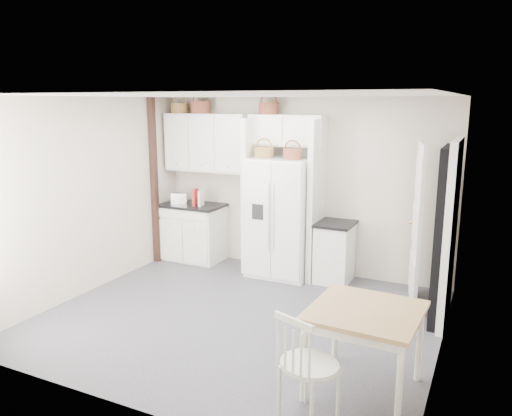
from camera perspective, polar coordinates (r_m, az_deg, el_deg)
The scene contains 27 objects.
floor at distance 6.12m, azimuth -1.91°, elevation -12.38°, with size 4.50×4.50×0.00m, color #3B3A3F.
ceiling at distance 5.57m, azimuth -2.10°, elevation 12.75°, with size 4.50×4.50×0.00m, color white.
wall_back at distance 7.51m, azimuth 5.09°, elevation 2.57°, with size 4.50×4.50×0.00m, color beige.
wall_left at distance 7.02m, azimuth -18.50°, elevation 1.33°, with size 4.00×4.00×0.00m, color beige.
wall_right at distance 5.10m, azimuth 21.05°, elevation -2.75°, with size 4.00×4.00×0.00m, color beige.
refrigerator at distance 7.32m, azimuth 2.95°, elevation -1.07°, with size 0.90×0.72×1.74m, color white.
base_cab_left at distance 8.19m, azimuth -7.16°, elevation -2.84°, with size 0.95×0.60×0.88m, color silver.
base_cab_right at distance 7.23m, azimuth 8.97°, elevation -5.13°, with size 0.47×0.56×0.83m, color silver.
dining_table at distance 4.67m, azimuth 12.21°, elevation -15.58°, with size 0.92×0.92×0.77m, color #A88048.
windsor_chair at distance 4.16m, azimuth 6.13°, elevation -17.36°, with size 0.48×0.44×0.99m, color silver.
counter_left at distance 8.08m, azimuth -7.24°, elevation 0.32°, with size 0.99×0.64×0.04m, color black.
counter_right at distance 7.12m, azimuth 9.08°, elevation -1.81°, with size 0.51×0.60×0.04m, color black.
toaster at distance 8.12m, azimuth -8.71°, elevation 1.10°, with size 0.25×0.15×0.17m, color silver.
cookbook_red at distance 7.93m, azimuth -6.96°, elevation 1.23°, with size 0.04×0.18×0.27m, color red.
cookbook_cream at distance 7.88m, azimuth -6.30°, elevation 1.09°, with size 0.04×0.16×0.24m, color white.
basket_upper_a at distance 8.18m, azimuth -8.73°, elevation 11.20°, with size 0.28×0.28×0.16m, color brown.
basket_upper_b at distance 7.97m, azimuth -6.35°, elevation 11.36°, with size 0.32×0.32×0.19m, color maroon.
basket_bridge_a at distance 7.42m, azimuth 1.44°, elevation 11.31°, with size 0.30×0.30×0.17m, color maroon.
basket_fridge_a at distance 7.17m, azimuth 0.92°, elevation 6.36°, with size 0.28×0.28×0.15m, color brown.
basket_fridge_b at distance 7.00m, azimuth 4.18°, elevation 6.16°, with size 0.27×0.27×0.15m, color maroon.
upper_cabinet at distance 7.93m, azimuth -5.55°, elevation 7.44°, with size 1.40×0.34×0.90m, color silver.
bridge_cabinet at distance 7.31m, azimuth 3.63°, elevation 8.85°, with size 1.12×0.34×0.45m, color silver.
fridge_panel_left at distance 7.52m, azimuth -0.45°, elevation 1.47°, with size 0.08×0.60×2.30m, color silver.
fridge_panel_right at distance 7.14m, azimuth 6.93°, elevation 0.81°, with size 0.08×0.60×2.30m, color silver.
trim_post at distance 8.00m, azimuth -11.55°, elevation 2.96°, with size 0.09×0.09×2.60m, color black.
doorway_void at distance 6.14m, azimuth 20.83°, elevation -2.96°, with size 0.18×0.85×2.05m, color black.
door_slab at distance 6.50m, azimuth 17.95°, elevation -1.95°, with size 0.80×0.04×2.05m, color white.
Camera 1 is at (2.59, -4.94, 2.53)m, focal length 35.00 mm.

